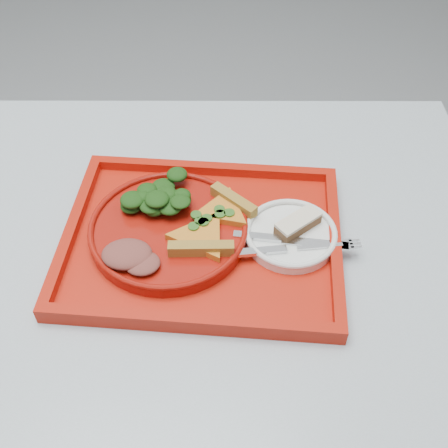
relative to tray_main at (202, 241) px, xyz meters
The scene contains 12 objects.
ground 0.81m from the tray_main, behind, with size 10.00×10.00×0.00m, color gray.
table 0.30m from the tray_main, behind, with size 1.60×0.80×0.75m.
tray_main is the anchor object (origin of this frame).
dinner_plate 0.06m from the tray_main, 169.70° to the left, with size 0.26×0.26×0.02m, color maroon.
side_plate 0.15m from the tray_main, ahead, with size 0.15×0.15×0.01m, color white.
pizza_slice_a 0.04m from the tray_main, 89.52° to the right, with size 0.12×0.10×0.02m, color gold, non-canonical shape.
pizza_slice_b 0.06m from the tray_main, 51.06° to the left, with size 0.10×0.09×0.02m, color gold, non-canonical shape.
salad_heap 0.12m from the tray_main, 134.50° to the left, with size 0.10×0.09×0.05m, color black.
meat_portion 0.13m from the tray_main, 152.84° to the right, with size 0.08×0.06×0.02m, color brown.
dessert_bar 0.16m from the tray_main, ahead, with size 0.08×0.07×0.02m.
knife 0.15m from the tray_main, ahead, with size 0.18×0.02×0.01m, color silver.
fork 0.16m from the tray_main, 13.06° to the right, with size 0.18×0.02×0.01m, color silver.
Camera 1 is at (0.33, -0.63, 1.45)m, focal length 45.00 mm.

